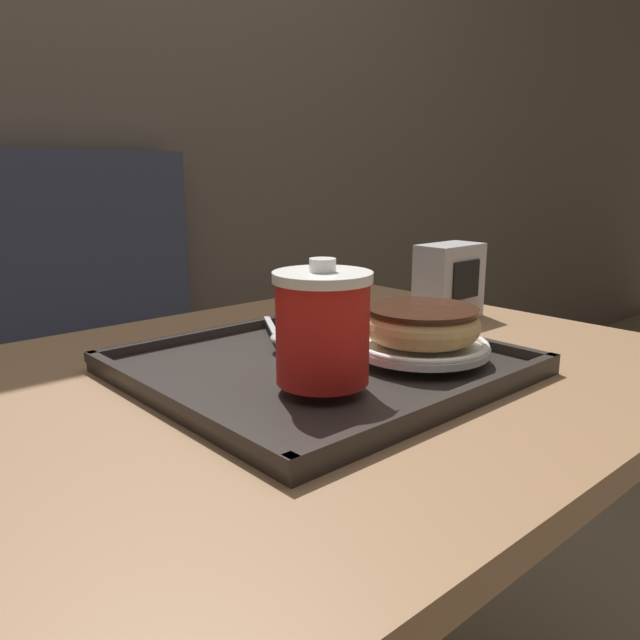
% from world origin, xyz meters
% --- Properties ---
extents(cafe_table, '(0.95, 0.72, 0.72)m').
position_xyz_m(cafe_table, '(0.00, 0.00, 0.56)').
color(cafe_table, '#846042').
rests_on(cafe_table, ground_plane).
extents(serving_tray, '(0.41, 0.38, 0.02)m').
position_xyz_m(serving_tray, '(-0.00, -0.02, 0.73)').
color(serving_tray, '#282321').
rests_on(serving_tray, cafe_table).
extents(coffee_cup_front, '(0.10, 0.10, 0.13)m').
position_xyz_m(coffee_cup_front, '(-0.07, -0.10, 0.80)').
color(coffee_cup_front, red).
rests_on(coffee_cup_front, serving_tray).
extents(plate_with_chocolate_donut, '(0.16, 0.16, 0.01)m').
position_xyz_m(plate_with_chocolate_donut, '(0.09, -0.10, 0.75)').
color(plate_with_chocolate_donut, white).
rests_on(plate_with_chocolate_donut, serving_tray).
extents(donut_chocolate_glazed, '(0.14, 0.14, 0.04)m').
position_xyz_m(donut_chocolate_glazed, '(0.09, -0.10, 0.78)').
color(donut_chocolate_glazed, '#DBB270').
rests_on(donut_chocolate_glazed, plate_with_chocolate_donut).
extents(spoon, '(0.09, 0.14, 0.01)m').
position_xyz_m(spoon, '(0.00, 0.06, 0.75)').
color(spoon, silver).
rests_on(spoon, serving_tray).
extents(napkin_dispenser, '(0.11, 0.07, 0.12)m').
position_xyz_m(napkin_dispenser, '(0.35, 0.05, 0.78)').
color(napkin_dispenser, '#B7B7BC').
rests_on(napkin_dispenser, cafe_table).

